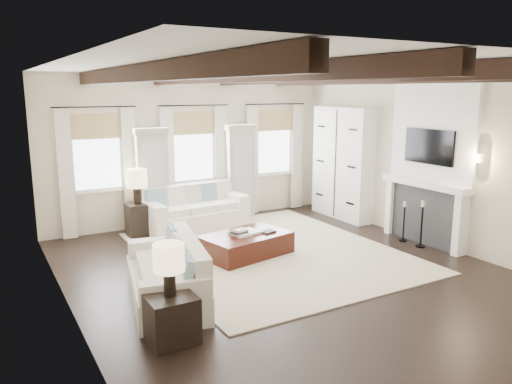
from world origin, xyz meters
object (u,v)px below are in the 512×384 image
sofa_left (170,276)px  side_table_back (139,220)px  sofa_back (194,211)px  side_table_front (171,318)px  ottoman (246,245)px

sofa_left → side_table_back: (0.54, 3.24, -0.01)m
sofa_back → side_table_front: sofa_back is taller
sofa_left → ottoman: bearing=32.3°
sofa_back → sofa_left: 3.67m
sofa_back → sofa_left: (-1.72, -3.24, -0.03)m
sofa_left → side_table_back: sofa_left is taller
sofa_back → ottoman: sofa_back is taller
sofa_back → side_table_back: bearing=179.7°
sofa_back → side_table_back: size_ratio=3.28×
sofa_left → side_table_front: sofa_left is taller
sofa_back → sofa_left: bearing=-118.0°
sofa_back → side_table_front: size_ratio=3.98×
side_table_front → side_table_back: size_ratio=0.82×
ottoman → side_table_front: bearing=-146.0°
side_table_back → side_table_front: bearing=-102.1°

